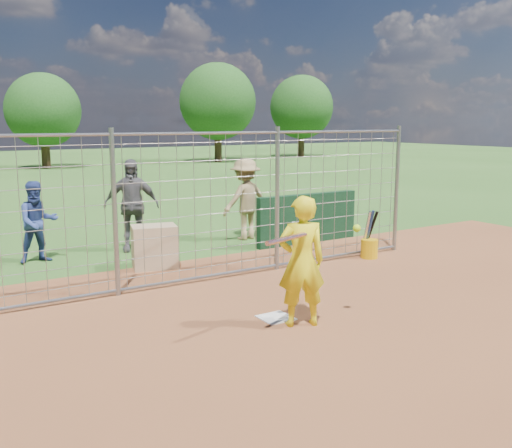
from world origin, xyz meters
TOP-DOWN VIEW (x-y plane):
  - ground at (0.00, 0.00)m, footprint 100.00×100.00m
  - infield_dirt at (0.00, -3.00)m, footprint 18.00×18.00m
  - home_plate at (0.00, -0.20)m, footprint 0.43×0.43m
  - dugout_wall at (3.40, 3.60)m, footprint 2.60×0.20m
  - batter at (0.14, -0.59)m, footprint 0.75×0.62m
  - bystander_a at (-2.07, 4.90)m, footprint 0.79×0.63m
  - bystander_b at (-0.20, 4.90)m, footprint 1.23×0.90m
  - bystander_c at (2.43, 4.67)m, footprint 1.29×0.86m
  - equipment_bin at (-0.36, 3.30)m, footprint 0.91×0.73m
  - equipment_in_play at (0.04, -0.80)m, footprint 1.52×0.32m
  - bucket_with_bats at (3.56, 1.76)m, footprint 0.34×0.40m
  - backstop_fence at (0.00, 2.00)m, footprint 9.08×0.08m
  - tree_line at (3.13, 28.13)m, footprint 44.66×6.72m

SIDE VIEW (x-z plane):
  - ground at x=0.00m, z-range 0.00..0.00m
  - infield_dirt at x=0.00m, z-range 0.01..0.01m
  - home_plate at x=0.00m, z-range 0.00..0.02m
  - bucket_with_bats at x=3.56m, z-range -0.24..0.73m
  - equipment_bin at x=-0.36m, z-range 0.00..0.80m
  - dugout_wall at x=3.40m, z-range 0.00..1.10m
  - bystander_a at x=-2.07m, z-range 0.00..1.58m
  - batter at x=0.14m, z-range 0.00..1.75m
  - bystander_c at x=2.43m, z-range 0.00..1.86m
  - bystander_b at x=-0.20m, z-range 0.00..1.93m
  - backstop_fence at x=0.00m, z-range -0.04..2.56m
  - equipment_in_play at x=0.04m, z-range 1.22..1.33m
  - tree_line at x=3.13m, z-range 0.47..6.95m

